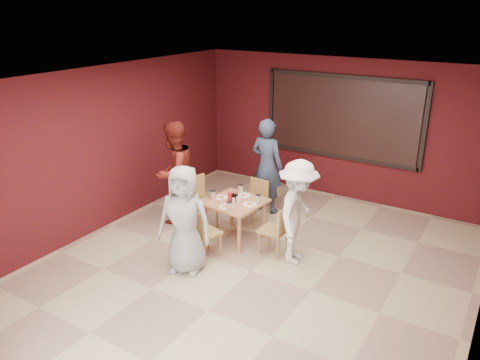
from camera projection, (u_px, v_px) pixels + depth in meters
The scene contains 11 objects.
floor at pixel (251, 271), 6.97m from camera, with size 7.00×7.00×0.00m, color tan.
window_blinds at pixel (341, 118), 9.13m from camera, with size 3.00×0.02×1.50m, color black.
dining_table at pixel (235, 205), 7.72m from camera, with size 0.96×0.96×0.84m.
chair_front at pixel (202, 231), 7.21m from camera, with size 0.49×0.49×0.81m.
chair_back at pixel (256, 199), 8.38m from camera, with size 0.43×0.43×0.81m.
chair_left at pixel (199, 199), 8.20m from camera, with size 0.54×0.54×0.92m.
chair_right at pixel (277, 228), 7.29m from camera, with size 0.40×0.40×0.82m.
diner_front at pixel (185, 220), 6.74m from camera, with size 0.80×0.52×1.64m, color #9F9F9F.
diner_back at pixel (267, 166), 8.70m from camera, with size 0.66×0.43×1.81m, color #313E57.
diner_left at pixel (174, 172), 8.32m from camera, with size 0.90×0.70×1.85m, color maroon.
diner_right at pixel (298, 212), 6.99m from camera, with size 1.05×0.60×1.63m, color white.
Camera 1 is at (3.04, -5.22, 3.74)m, focal length 35.00 mm.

